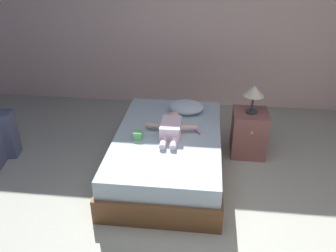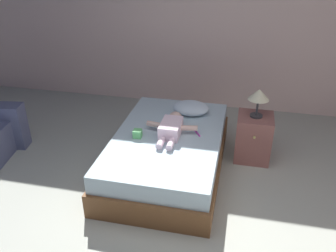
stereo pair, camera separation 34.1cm
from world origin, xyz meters
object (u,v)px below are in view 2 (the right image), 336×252
object	(u,v)px
lamp	(259,96)
toy_block	(137,134)
baby	(172,127)
nightstand	(253,137)
bed	(168,152)
pillow	(191,108)
toothbrush	(197,132)

from	to	relation	value
lamp	toy_block	size ratio (longest dim) A/B	3.64
baby	nightstand	bearing A→B (deg)	25.04
bed	pillow	size ratio (longest dim) A/B	4.51
pillow	toy_block	world-z (taller)	pillow
baby	toothbrush	distance (m)	0.27
toothbrush	nightstand	distance (m)	0.71
baby	toy_block	size ratio (longest dim) A/B	7.22
toothbrush	baby	bearing A→B (deg)	-166.34
nightstand	toothbrush	bearing A→B (deg)	-150.62
toothbrush	lamp	bearing A→B (deg)	29.38
bed	toy_block	distance (m)	0.41
toothbrush	toy_block	distance (m)	0.62
baby	toothbrush	size ratio (longest dim) A/B	4.17
toy_block	baby	bearing A→B (deg)	26.55
toothbrush	nightstand	size ratio (longest dim) A/B	0.29
pillow	toy_block	distance (m)	0.79
pillow	baby	xyz separation A→B (m)	(-0.12, -0.50, -0.00)
baby	lamp	distance (m)	0.98
pillow	lamp	size ratio (longest dim) A/B	1.29
bed	lamp	xyz separation A→B (m)	(0.88, 0.44, 0.55)
toothbrush	lamp	distance (m)	0.76
toothbrush	nightstand	xyz separation A→B (m)	(0.60, 0.34, -0.18)
bed	toy_block	world-z (taller)	toy_block
lamp	baby	bearing A→B (deg)	-154.96
bed	lamp	world-z (taller)	lamp
baby	lamp	world-z (taller)	lamp
nightstand	lamp	size ratio (longest dim) A/B	1.66
pillow	bed	bearing A→B (deg)	-105.40
bed	toy_block	xyz separation A→B (m)	(-0.29, -0.12, 0.26)
baby	nightstand	distance (m)	0.97
lamp	toy_block	bearing A→B (deg)	-154.54
nightstand	lamp	bearing A→B (deg)	90.00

